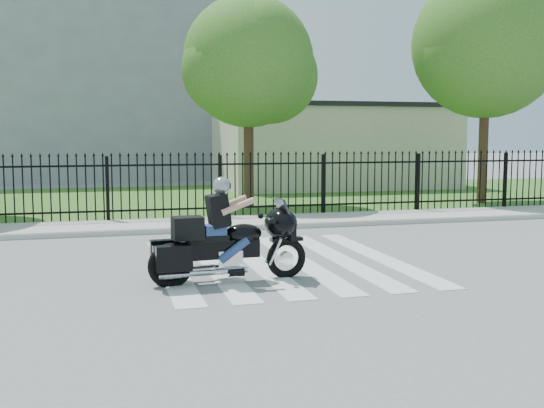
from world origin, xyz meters
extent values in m
plane|color=slate|center=(0.00, 0.00, 0.00)|extent=(120.00, 120.00, 0.00)
cube|color=#ADAAA3|center=(0.00, 5.00, 0.06)|extent=(40.00, 2.00, 0.12)
cube|color=#ADAAA3|center=(0.00, 4.00, 0.06)|extent=(40.00, 0.12, 0.12)
cube|color=#345D20|center=(0.00, 12.00, 0.01)|extent=(40.00, 12.00, 0.02)
cube|color=black|center=(0.00, 6.00, 0.35)|extent=(26.00, 0.04, 0.05)
cube|color=black|center=(0.00, 6.00, 1.55)|extent=(26.00, 0.04, 0.05)
cylinder|color=#382316|center=(1.50, 9.00, 2.08)|extent=(0.32, 0.32, 4.16)
sphere|color=#2F661D|center=(1.50, 9.00, 4.68)|extent=(4.20, 4.20, 4.20)
cylinder|color=#382316|center=(9.50, 8.00, 2.40)|extent=(0.32, 0.32, 4.80)
sphere|color=#2F661D|center=(9.50, 8.00, 5.40)|extent=(5.00, 5.00, 5.00)
cube|color=beige|center=(7.00, 16.00, 1.75)|extent=(10.00, 6.00, 3.50)
cube|color=black|center=(7.00, 16.00, 3.60)|extent=(10.20, 6.20, 0.20)
cube|color=#989BA1|center=(-3.00, 26.00, 6.00)|extent=(15.00, 10.00, 12.00)
torus|color=black|center=(-0.22, -1.23, 0.33)|extent=(0.69, 0.17, 0.68)
torus|color=black|center=(-2.14, -1.35, 0.33)|extent=(0.73, 0.19, 0.72)
cube|color=black|center=(-1.35, -1.30, 0.54)|extent=(1.29, 0.32, 0.30)
ellipsoid|color=black|center=(-0.96, -1.27, 0.77)|extent=(0.63, 0.43, 0.33)
cube|color=black|center=(-1.55, -1.31, 0.73)|extent=(0.66, 0.35, 0.10)
cube|color=silver|center=(-1.20, -1.29, 0.37)|extent=(0.41, 0.32, 0.30)
ellipsoid|color=black|center=(-0.32, -1.23, 0.91)|extent=(0.58, 0.74, 0.53)
cube|color=black|center=(-1.86, -1.33, 0.91)|extent=(0.50, 0.40, 0.35)
cube|color=navy|center=(-1.43, -1.30, 0.85)|extent=(0.35, 0.32, 0.18)
sphere|color=#93969A|center=(-1.31, -1.30, 1.56)|extent=(0.29, 0.29, 0.29)
camera|label=1|loc=(-3.14, -11.18, 2.37)|focal=42.00mm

